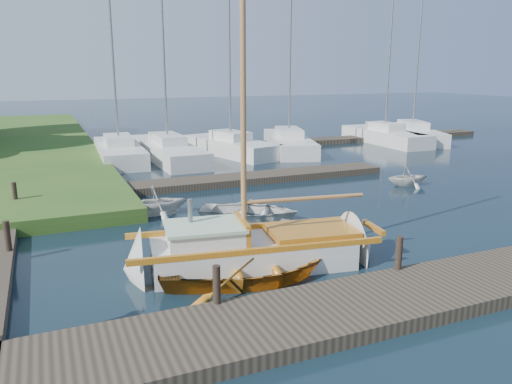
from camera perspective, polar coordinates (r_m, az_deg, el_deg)
name	(u,v)px	position (r m, az deg, el deg)	size (l,w,h in m)	color
ground	(256,229)	(15.77, 0.00, -4.24)	(160.00, 160.00, 0.00)	black
near_dock	(370,304)	(10.85, 12.89, -12.35)	(18.00, 2.20, 0.30)	#2E261D
far_dock	(240,179)	(22.28, -1.86, 1.48)	(14.00, 1.60, 0.30)	#2E261D
pontoon	(298,142)	(34.10, 4.88, 5.68)	(30.00, 1.60, 0.30)	#2E261D
mooring_post_1	(217,284)	(10.15, -4.52, -10.49)	(0.16, 0.16, 0.80)	black
mooring_post_2	(399,253)	(12.23, 16.01, -6.72)	(0.16, 0.16, 0.80)	black
mooring_post_4	(7,236)	(14.44, -26.54, -4.51)	(0.16, 0.16, 0.80)	black
mooring_post_5	(15,194)	(19.28, -25.85, -0.16)	(0.16, 0.16, 0.80)	black
sailboat	(258,252)	(12.82, 0.24, -6.89)	(7.36, 2.99, 9.83)	beige
dinghy	(246,262)	(11.94, -1.14, -8.06)	(2.96, 4.14, 0.86)	#904D12
tender_b	(157,199)	(17.54, -11.28, -0.76)	(1.84, 2.13, 1.12)	beige
tender_c	(249,209)	(16.76, -0.84, -1.93)	(2.37, 3.32, 0.69)	beige
tender_d	(408,175)	(22.58, 16.99, 1.91)	(1.59, 1.84, 0.97)	beige
marina_boat_0	(119,150)	(28.82, -15.39, 4.63)	(2.51, 7.81, 11.30)	beige
marina_boat_1	(168,149)	(28.67, -10.05, 4.84)	(2.45, 9.24, 10.31)	beige
marina_boat_2	(231,145)	(29.77, -2.92, 5.37)	(4.01, 7.57, 10.52)	beige
marina_boat_3	(289,141)	(31.38, 3.77, 5.81)	(4.65, 8.65, 12.86)	beige
marina_boat_5	(385,135)	(35.75, 14.51, 6.34)	(2.46, 7.85, 10.83)	beige
marina_boat_6	(412,133)	(37.65, 17.45, 6.50)	(5.01, 8.43, 11.11)	beige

